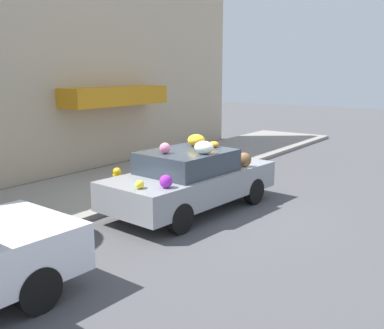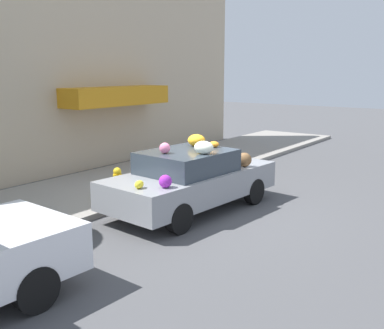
% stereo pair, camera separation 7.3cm
% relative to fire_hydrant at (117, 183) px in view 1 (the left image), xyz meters
% --- Properties ---
extents(ground_plane, '(60.00, 60.00, 0.00)m').
position_rel_fire_hydrant_xyz_m(ground_plane, '(0.58, -1.54, -0.47)').
color(ground_plane, '#4C4C4F').
extents(sidewalk_curb, '(24.00, 3.20, 0.12)m').
position_rel_fire_hydrant_xyz_m(sidewalk_curb, '(0.58, 1.16, -0.41)').
color(sidewalk_curb, gray).
rests_on(sidewalk_curb, ground).
extents(building_facade, '(18.00, 1.20, 6.29)m').
position_rel_fire_hydrant_xyz_m(building_facade, '(0.70, 3.37, 2.63)').
color(building_facade, '#C6B293').
rests_on(building_facade, ground).
extents(fire_hydrant, '(0.20, 0.20, 0.70)m').
position_rel_fire_hydrant_xyz_m(fire_hydrant, '(0.00, 0.00, 0.00)').
color(fire_hydrant, gold).
rests_on(fire_hydrant, sidewalk_curb).
extents(art_car, '(4.11, 1.98, 1.56)m').
position_rel_fire_hydrant_xyz_m(art_car, '(0.56, -1.63, 0.23)').
color(art_car, gray).
rests_on(art_car, ground).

